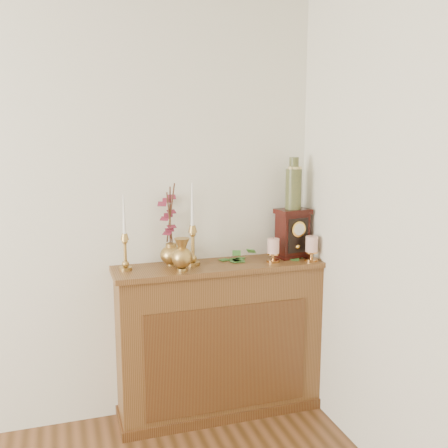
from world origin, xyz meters
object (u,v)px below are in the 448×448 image
object	(u,v)px
ceramic_vase	(294,186)
candlestick_left	(125,246)
bud_vase	(182,255)
ginger_jar	(169,227)
candlestick_center	(193,239)
mantel_clock	(293,234)

from	to	relation	value
ceramic_vase	candlestick_left	bearing A→B (deg)	-179.86
bud_vase	ginger_jar	xyz separation A→B (m)	(-0.03, 0.19, 0.12)
ginger_jar	candlestick_left	bearing A→B (deg)	-165.92
candlestick_center	ceramic_vase	world-z (taller)	ceramic_vase
candlestick_left	mantel_clock	distance (m)	1.01
candlestick_center	ceramic_vase	size ratio (longest dim) A/B	1.53
ceramic_vase	bud_vase	bearing A→B (deg)	-169.96
mantel_clock	candlestick_left	bearing A→B (deg)	171.43
candlestick_left	candlestick_center	bearing A→B (deg)	-1.23
ginger_jar	mantel_clock	distance (m)	0.76
mantel_clock	candlestick_center	bearing A→B (deg)	172.18
candlestick_left	mantel_clock	xyz separation A→B (m)	(1.01, -0.00, 0.01)
candlestick_center	ceramic_vase	xyz separation A→B (m)	(0.63, 0.01, 0.28)
candlestick_center	bud_vase	world-z (taller)	candlestick_center
bud_vase	ginger_jar	world-z (taller)	ginger_jar
ginger_jar	mantel_clock	bearing A→B (deg)	-4.99
candlestick_left	ginger_jar	distance (m)	0.28
ceramic_vase	candlestick_center	bearing A→B (deg)	-179.03
ginger_jar	ceramic_vase	size ratio (longest dim) A/B	1.54
mantel_clock	ceramic_vase	world-z (taller)	ceramic_vase
bud_vase	ceramic_vase	world-z (taller)	ceramic_vase
candlestick_left	ginger_jar	xyz separation A→B (m)	(0.26, 0.07, 0.08)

